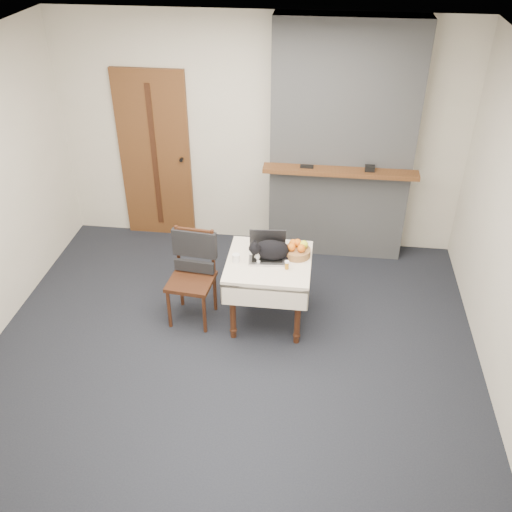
# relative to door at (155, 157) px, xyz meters

# --- Properties ---
(ground) EXTENTS (4.50, 4.50, 0.00)m
(ground) POSITION_rel_door_xyz_m (1.20, -1.97, -1.00)
(ground) COLOR black
(ground) RESTS_ON ground
(room_shell) EXTENTS (4.52, 4.01, 2.61)m
(room_shell) POSITION_rel_door_xyz_m (1.20, -1.51, 0.76)
(room_shell) COLOR beige
(room_shell) RESTS_ON ground
(door) EXTENTS (0.82, 0.10, 2.00)m
(door) POSITION_rel_door_xyz_m (0.00, 0.00, 0.00)
(door) COLOR brown
(door) RESTS_ON ground
(chimney) EXTENTS (1.62, 0.48, 2.60)m
(chimney) POSITION_rel_door_xyz_m (2.10, -0.13, 0.30)
(chimney) COLOR gray
(chimney) RESTS_ON ground
(side_table) EXTENTS (0.78, 0.78, 0.70)m
(side_table) POSITION_rel_door_xyz_m (1.48, -1.52, -0.41)
(side_table) COLOR #381E0F
(side_table) RESTS_ON ground
(laptop) EXTENTS (0.36, 0.32, 0.25)m
(laptop) POSITION_rel_door_xyz_m (1.46, -1.45, -0.24)
(laptop) COLOR #B7B7BC
(laptop) RESTS_ON side_table
(cat) EXTENTS (0.47, 0.30, 0.23)m
(cat) POSITION_rel_door_xyz_m (1.50, -1.49, -0.20)
(cat) COLOR black
(cat) RESTS_ON side_table
(cream_jar) EXTENTS (0.07, 0.07, 0.08)m
(cream_jar) POSITION_rel_door_xyz_m (1.18, -1.58, -0.26)
(cream_jar) COLOR white
(cream_jar) RESTS_ON side_table
(pill_bottle) EXTENTS (0.04, 0.04, 0.08)m
(pill_bottle) POSITION_rel_door_xyz_m (1.65, -1.64, -0.26)
(pill_bottle) COLOR #A66B14
(pill_bottle) RESTS_ON side_table
(fruit_basket) EXTENTS (0.26, 0.26, 0.14)m
(fruit_basket) POSITION_rel_door_xyz_m (1.73, -1.40, -0.24)
(fruit_basket) COLOR #9C623F
(fruit_basket) RESTS_ON side_table
(desk_clutter) EXTENTS (0.14, 0.09, 0.01)m
(desk_clutter) POSITION_rel_door_xyz_m (1.62, -1.46, -0.30)
(desk_clutter) COLOR black
(desk_clutter) RESTS_ON side_table
(chair) EXTENTS (0.46, 0.45, 0.93)m
(chair) POSITION_rel_door_xyz_m (0.75, -1.50, -0.41)
(chair) COLOR #381E0F
(chair) RESTS_ON ground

